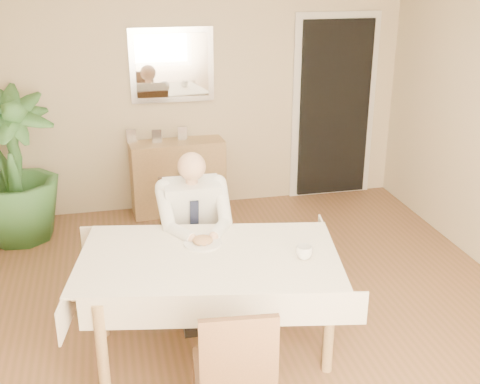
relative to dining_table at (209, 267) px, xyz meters
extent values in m
plane|color=brown|center=(0.34, 0.23, -0.67)|extent=(5.00, 5.00, 0.00)
cube|color=#CBB58F|center=(0.34, 2.73, 0.63)|extent=(4.50, 0.02, 2.60)
cube|color=silver|center=(0.34, -2.25, 0.78)|extent=(1.34, 0.02, 1.44)
cube|color=white|center=(0.34, -2.23, 0.78)|extent=(1.18, 0.02, 1.28)
cube|color=silver|center=(1.89, 2.71, 0.33)|extent=(0.96, 0.03, 2.10)
cube|color=black|center=(1.89, 2.68, 0.33)|extent=(0.80, 0.05, 1.95)
cube|color=silver|center=(0.11, 2.71, 0.88)|extent=(0.86, 0.03, 0.76)
cube|color=white|center=(0.11, 2.69, 0.88)|extent=(0.74, 0.02, 0.64)
cube|color=#A7834F|center=(0.00, 0.00, 0.05)|extent=(1.74, 1.18, 0.04)
cube|color=#F3E8CB|center=(0.00, 0.00, 0.08)|extent=(1.85, 1.29, 0.01)
cube|color=#F3E8CB|center=(0.00, -0.50, -0.03)|extent=(1.67, 0.32, 0.22)
cube|color=#F3E8CB|center=(0.00, 0.50, -0.03)|extent=(1.67, 0.32, 0.22)
cube|color=#F3E8CB|center=(-0.85, 0.00, -0.03)|extent=(0.20, 0.99, 0.22)
cube|color=#F3E8CB|center=(0.85, 0.00, -0.03)|extent=(0.20, 0.99, 0.22)
cylinder|color=#A7834F|center=(-0.72, -0.37, -0.32)|extent=(0.07, 0.07, 0.70)
cylinder|color=#A7834F|center=(0.72, -0.37, -0.32)|extent=(0.07, 0.07, 0.70)
cylinder|color=#A7834F|center=(-0.72, 0.37, -0.32)|extent=(0.07, 0.07, 0.70)
cylinder|color=#A7834F|center=(0.72, 0.37, -0.32)|extent=(0.07, 0.07, 0.70)
cube|color=#482E19|center=(0.00, 0.80, -0.21)|extent=(0.47, 0.47, 0.04)
cube|color=#482E19|center=(0.00, 1.00, 0.06)|extent=(0.45, 0.06, 0.45)
cylinder|color=#482E19|center=(-0.19, 0.61, -0.45)|extent=(0.04, 0.04, 0.44)
cylinder|color=#482E19|center=(0.19, 0.61, -0.45)|extent=(0.04, 0.04, 0.44)
cylinder|color=#482E19|center=(-0.19, 0.99, -0.45)|extent=(0.04, 0.04, 0.44)
cylinder|color=#482E19|center=(0.19, 0.99, -0.45)|extent=(0.04, 0.04, 0.44)
cube|color=#482E19|center=(-0.01, -0.76, -0.24)|extent=(0.45, 0.45, 0.04)
cube|color=#482E19|center=(-0.01, -0.95, 0.00)|extent=(0.42, 0.08, 0.42)
cylinder|color=#482E19|center=(0.17, -0.58, -0.47)|extent=(0.04, 0.04, 0.40)
cube|color=white|center=(0.00, 0.76, 0.08)|extent=(0.42, 0.31, 0.55)
cube|color=black|center=(0.00, 0.64, 0.05)|extent=(0.06, 0.08, 0.36)
cylinder|color=tan|center=(0.00, 0.71, 0.37)|extent=(0.09, 0.09, 0.08)
sphere|color=tan|center=(0.00, 0.69, 0.47)|extent=(0.21, 0.21, 0.21)
cube|color=black|center=(-0.10, 0.56, -0.15)|extent=(0.13, 0.42, 0.13)
cube|color=black|center=(0.10, 0.56, -0.15)|extent=(0.13, 0.42, 0.13)
cube|color=black|center=(-0.10, 0.38, -0.44)|extent=(0.11, 0.12, 0.45)
cube|color=black|center=(0.10, 0.38, -0.44)|extent=(0.11, 0.12, 0.45)
cube|color=black|center=(-0.10, 0.32, -0.63)|extent=(0.11, 0.26, 0.07)
cube|color=black|center=(0.10, 0.32, -0.63)|extent=(0.11, 0.26, 0.07)
cylinder|color=white|center=(-0.01, 0.17, 0.09)|extent=(0.26, 0.26, 0.02)
ellipsoid|color=olive|center=(-0.01, 0.17, 0.11)|extent=(0.14, 0.14, 0.06)
cylinder|color=silver|center=(0.03, 0.11, 0.11)|extent=(0.01, 0.13, 0.01)
cylinder|color=silver|center=(-0.05, 0.11, 0.11)|extent=(0.01, 0.13, 0.01)
imported|color=white|center=(0.60, -0.17, 0.13)|extent=(0.12, 0.12, 0.09)
cube|color=#A7834F|center=(0.11, 2.55, -0.28)|extent=(1.00, 0.40, 0.79)
cube|color=silver|center=(-0.35, 2.63, 0.19)|extent=(0.10, 0.02, 0.14)
cube|color=silver|center=(-0.10, 2.56, 0.19)|extent=(0.10, 0.02, 0.14)
cube|color=silver|center=(0.18, 2.61, 0.19)|extent=(0.10, 0.02, 0.14)
imported|color=#2D5B29|center=(-1.48, 2.22, 0.07)|extent=(1.08, 1.08, 1.47)
camera|label=1|loc=(-0.57, -3.47, 1.90)|focal=45.00mm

